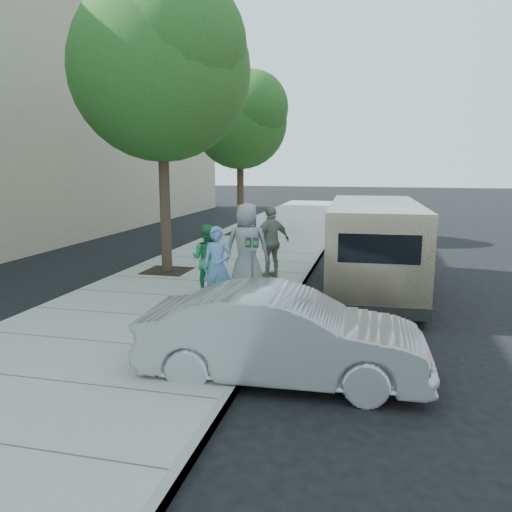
# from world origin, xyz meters

# --- Properties ---
(ground) EXTENTS (120.00, 120.00, 0.00)m
(ground) POSITION_xyz_m (0.00, 0.00, 0.00)
(ground) COLOR black
(ground) RESTS_ON ground
(sidewalk) EXTENTS (5.00, 60.00, 0.15)m
(sidewalk) POSITION_xyz_m (-1.00, 0.00, 0.07)
(sidewalk) COLOR gray
(sidewalk) RESTS_ON ground
(curb_face) EXTENTS (0.12, 60.00, 0.16)m
(curb_face) POSITION_xyz_m (1.44, 0.00, 0.07)
(curb_face) COLOR gray
(curb_face) RESTS_ON ground
(tree_near) EXTENTS (4.62, 4.60, 7.53)m
(tree_near) POSITION_xyz_m (-2.25, 2.40, 5.55)
(tree_near) COLOR black
(tree_near) RESTS_ON sidewalk
(tree_far) EXTENTS (3.92, 3.80, 6.49)m
(tree_far) POSITION_xyz_m (-2.25, 10.00, 4.88)
(tree_far) COLOR black
(tree_far) RESTS_ON sidewalk
(parking_meter) EXTENTS (0.28, 0.12, 1.34)m
(parking_meter) POSITION_xyz_m (0.65, 0.18, 1.12)
(parking_meter) COLOR gray
(parking_meter) RESTS_ON sidewalk
(van) EXTENTS (2.17, 5.88, 2.15)m
(van) POSITION_xyz_m (3.16, 1.89, 1.14)
(van) COLOR #C1AD8A
(van) RESTS_ON ground
(sedan) EXTENTS (4.06, 1.58, 1.32)m
(sedan) POSITION_xyz_m (2.00, -3.43, 0.66)
(sedan) COLOR #9EA1A4
(sedan) RESTS_ON ground
(person_officer) EXTENTS (0.66, 0.49, 1.64)m
(person_officer) POSITION_xyz_m (0.08, -0.46, 0.97)
(person_officer) COLOR #5689B8
(person_officer) RESTS_ON sidewalk
(person_green_shirt) EXTENTS (0.83, 0.69, 1.56)m
(person_green_shirt) POSITION_xyz_m (-0.44, 0.40, 0.93)
(person_green_shirt) COLOR #2B8449
(person_green_shirt) RESTS_ON sidewalk
(person_gray_shirt) EXTENTS (1.11, 0.86, 2.03)m
(person_gray_shirt) POSITION_xyz_m (0.36, 0.86, 1.16)
(person_gray_shirt) COLOR gray
(person_gray_shirt) RESTS_ON sidewalk
(person_striped_polo) EXTENTS (1.07, 1.11, 1.86)m
(person_striped_polo) POSITION_xyz_m (0.63, 2.29, 1.08)
(person_striped_polo) COLOR gray
(person_striped_polo) RESTS_ON sidewalk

